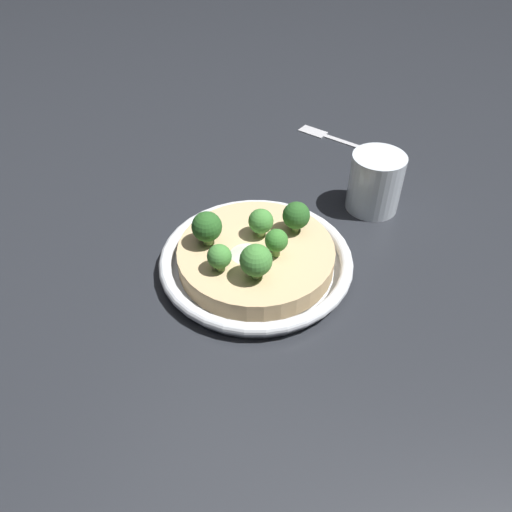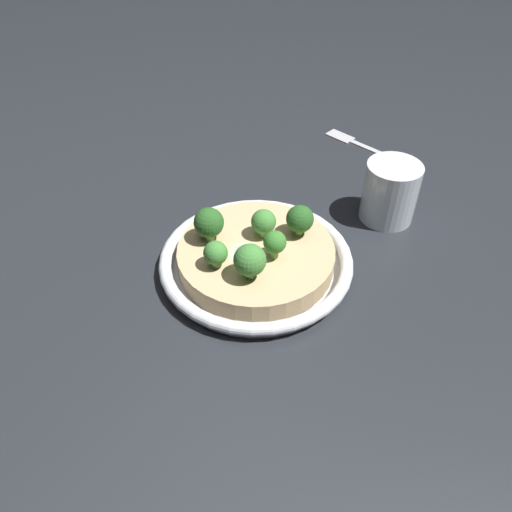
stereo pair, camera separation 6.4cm
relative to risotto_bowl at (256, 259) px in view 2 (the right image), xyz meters
name	(u,v)px [view 2 (the right image)]	position (x,y,z in m)	size (l,w,h in m)	color
ground_plane	(256,268)	(0.00, 0.00, -0.02)	(6.00, 6.00, 0.00)	#23262B
risotto_bowl	(256,259)	(0.00, 0.00, 0.00)	(0.25, 0.25, 0.04)	silver
cheese_sprinkle	(245,249)	(0.02, -0.01, 0.02)	(0.04, 0.04, 0.01)	white
broccoli_back_left	(300,219)	(-0.06, 0.03, 0.04)	(0.04, 0.04, 0.04)	#84A856
broccoli_front_right	(209,223)	(0.02, -0.06, 0.05)	(0.04, 0.04, 0.05)	#668E47
broccoli_left	(264,222)	(-0.03, -0.01, 0.04)	(0.03, 0.03, 0.04)	#84A856
broccoli_back_right	(250,260)	(0.05, 0.03, 0.05)	(0.04, 0.04, 0.05)	#668E47
broccoli_right	(216,253)	(0.06, -0.02, 0.04)	(0.03, 0.03, 0.04)	#668E47
broccoli_back	(275,242)	(0.00, 0.03, 0.04)	(0.03, 0.03, 0.04)	#759E4C
drinking_glass	(390,192)	(-0.20, 0.09, 0.03)	(0.08, 0.08, 0.09)	silver
fork_utensil	(358,143)	(-0.37, -0.04, -0.01)	(0.04, 0.17, 0.00)	#B7B7BC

